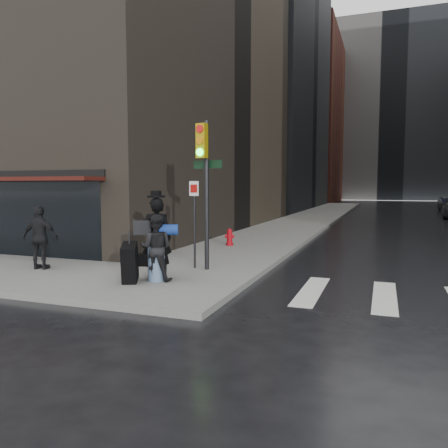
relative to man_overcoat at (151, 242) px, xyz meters
The scene contains 10 objects.
ground 1.14m from the man_overcoat, 39.94° to the right, with size 140.00×140.00×0.00m, color black.
sidewalk_left 26.79m from the man_overcoat, 89.40° to the left, with size 4.00×50.00×0.15m, color slate.
bldg_left_mid 42.91m from the man_overcoat, 108.61° to the left, with size 22.00×24.00×34.00m, color slate.
bldg_left_far 64.18m from the man_overcoat, 101.64° to the left, with size 22.00×20.00×26.00m, color brown.
bldg_distant 79.43m from the man_overcoat, 85.38° to the left, with size 40.00×12.00×32.00m, color slate.
man_overcoat is the anchor object (origin of this frame).
man_jeans 0.25m from the man_overcoat, 30.60° to the right, with size 1.17×0.78×1.61m.
man_greycoat 3.52m from the man_overcoat, behind, with size 1.08×0.60×1.75m.
traffic_light 2.41m from the man_overcoat, 65.31° to the left, with size 0.99×0.54×4.03m.
fire_hydrant 6.51m from the man_overcoat, 92.20° to the left, with size 0.38×0.29×0.65m.
Camera 1 is at (5.01, -9.06, 2.43)m, focal length 35.00 mm.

